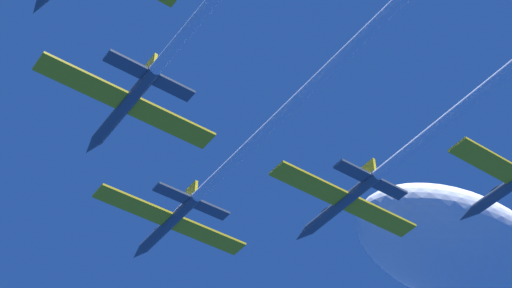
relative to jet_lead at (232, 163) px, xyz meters
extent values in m
cylinder|color=#4C5660|center=(0.00, 12.78, -0.03)|extent=(1.28, 11.66, 1.28)
cone|color=#4C5660|center=(0.00, 19.89, -0.03)|extent=(1.26, 2.57, 1.26)
ellipsoid|color=black|center=(0.00, 15.34, 0.51)|extent=(0.90, 2.33, 0.64)
cube|color=yellow|center=(-5.07, 12.20, -0.03)|extent=(8.86, 2.57, 0.28)
cube|color=yellow|center=(5.07, 12.20, -0.03)|extent=(8.86, 2.57, 0.28)
cube|color=yellow|center=(0.00, 8.11, 1.54)|extent=(0.34, 2.10, 1.87)
cube|color=#4C5660|center=(-2.64, 7.88, -0.03)|extent=(3.99, 1.54, 0.28)
cube|color=#4C5660|center=(2.64, 7.88, -0.03)|extent=(3.99, 1.54, 0.28)
cylinder|color=white|center=(0.00, -11.17, -0.03)|extent=(1.15, 36.24, 1.15)
cylinder|color=#4C5660|center=(-13.28, -0.91, -0.05)|extent=(1.28, 11.66, 1.28)
cone|color=#4C5660|center=(-13.28, 6.21, -0.05)|extent=(1.26, 2.57, 1.26)
ellipsoid|color=black|center=(-13.28, 1.66, 0.49)|extent=(0.90, 2.33, 0.64)
cube|color=yellow|center=(-18.35, -1.49, -0.05)|extent=(8.86, 2.57, 0.28)
cube|color=yellow|center=(-8.21, -1.49, -0.05)|extent=(8.86, 2.57, 0.28)
cube|color=yellow|center=(-13.28, -5.57, 1.52)|extent=(0.34, 2.10, 1.87)
cube|color=#4C5660|center=(-15.92, -5.81, -0.05)|extent=(3.99, 1.54, 0.28)
cube|color=#4C5660|center=(-10.64, -5.81, -0.05)|extent=(3.99, 1.54, 0.28)
cylinder|color=#4C5660|center=(13.42, -1.97, -0.52)|extent=(1.28, 11.66, 1.28)
cone|color=#4C5660|center=(13.42, 5.14, -0.52)|extent=(1.26, 2.57, 1.26)
ellipsoid|color=black|center=(13.42, 0.59, 0.03)|extent=(0.90, 2.33, 0.64)
cube|color=yellow|center=(8.35, -2.56, -0.52)|extent=(8.86, 2.57, 0.28)
cube|color=yellow|center=(18.49, -2.56, -0.52)|extent=(8.86, 2.57, 0.28)
cube|color=yellow|center=(13.42, -6.64, 1.06)|extent=(0.34, 2.10, 1.87)
cube|color=#4C5660|center=(10.78, -6.87, -0.52)|extent=(3.99, 1.54, 0.28)
cube|color=#4C5660|center=(16.05, -6.87, -0.52)|extent=(3.99, 1.54, 0.28)
cylinder|color=white|center=(13.42, -21.56, -0.52)|extent=(1.15, 27.51, 1.15)
cone|color=#4C5660|center=(-25.49, -7.78, -0.30)|extent=(1.26, 2.57, 1.26)
cone|color=#4C5660|center=(26.76, -8.18, -0.07)|extent=(1.26, 2.57, 1.26)
ellipsoid|color=black|center=(26.76, -12.73, 0.48)|extent=(0.90, 2.33, 0.64)
cube|color=yellow|center=(21.68, -15.88, -0.07)|extent=(8.86, 2.57, 0.28)
ellipsoid|color=white|center=(57.13, 17.88, 23.22)|extent=(40.53, 22.29, 14.19)
camera|label=1|loc=(-36.00, -55.18, -58.53)|focal=58.58mm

